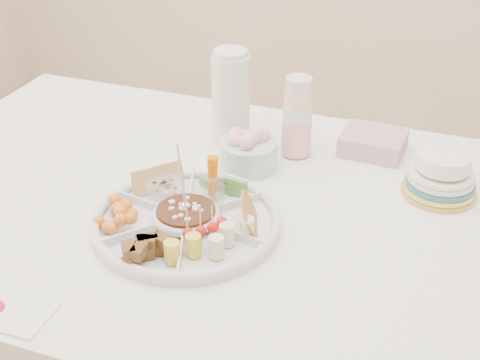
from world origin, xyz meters
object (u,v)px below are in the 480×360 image
(dining_table, at_px, (209,329))
(party_tray, at_px, (186,219))
(thermos, at_px, (231,96))
(plate_stack, at_px, (442,174))

(dining_table, xyz_separation_m, party_tray, (0.01, -0.11, 0.40))
(dining_table, xyz_separation_m, thermos, (-0.05, 0.29, 0.50))
(dining_table, bearing_deg, party_tray, -87.14)
(thermos, bearing_deg, dining_table, -80.84)
(dining_table, height_order, plate_stack, plate_stack)
(party_tray, distance_m, plate_stack, 0.57)
(party_tray, bearing_deg, dining_table, 92.86)
(plate_stack, bearing_deg, party_tray, -146.56)
(dining_table, height_order, party_tray, party_tray)
(dining_table, xyz_separation_m, plate_stack, (0.48, 0.20, 0.43))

